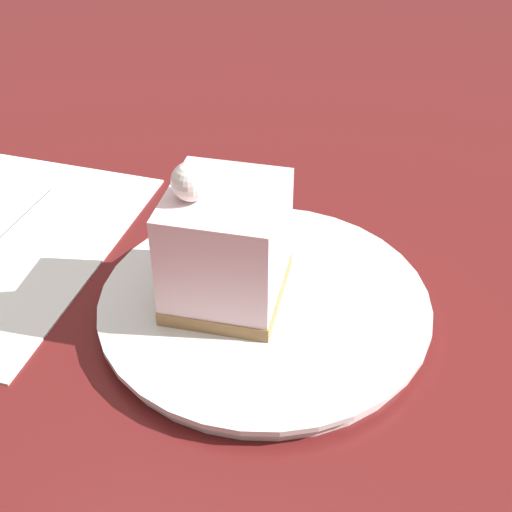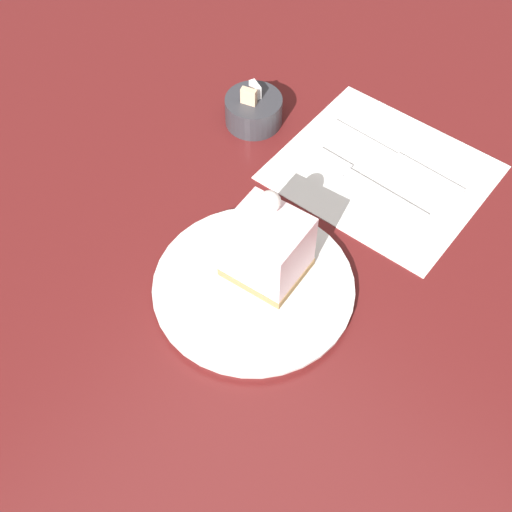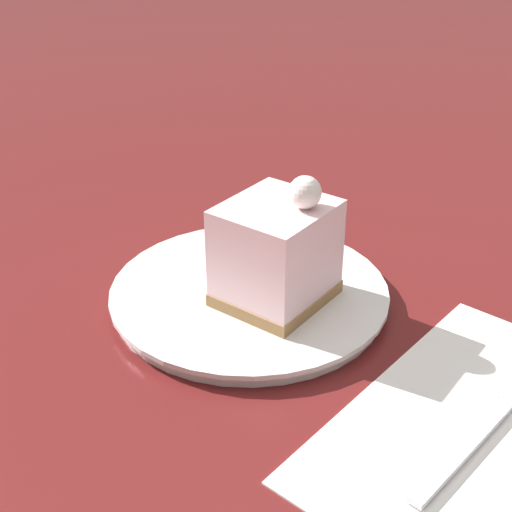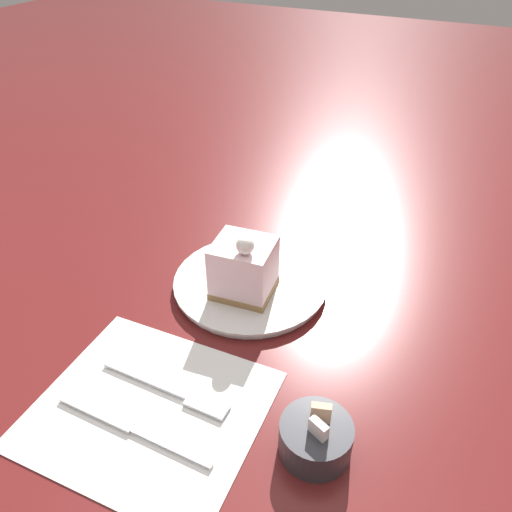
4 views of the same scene
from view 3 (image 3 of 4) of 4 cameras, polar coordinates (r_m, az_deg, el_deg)
ground_plane at (r=0.54m, az=-0.52°, el=-5.79°), size 4.00×4.00×0.00m
plate at (r=0.56m, az=-0.54°, el=-3.03°), size 0.22×0.22×0.01m
cake_slice at (r=0.52m, az=2.07°, el=0.14°), size 0.08×0.09×0.10m
fork at (r=0.48m, az=18.74°, el=-11.84°), size 0.02×0.16×0.00m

